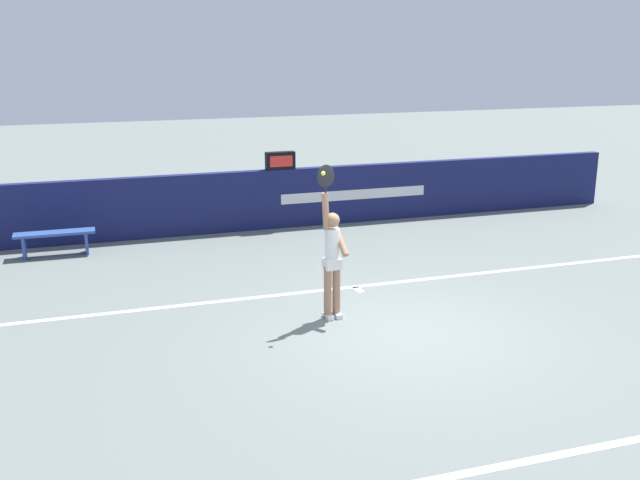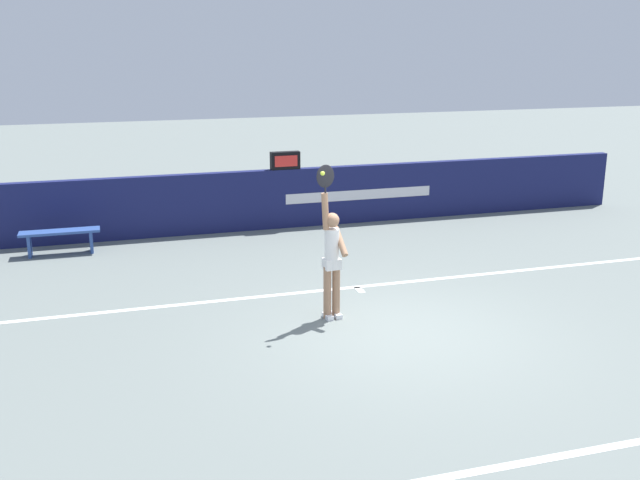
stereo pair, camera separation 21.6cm
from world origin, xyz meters
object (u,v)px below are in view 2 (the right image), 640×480
at_px(tennis_ball, 323,173).
at_px(courtside_bench_near, 60,236).
at_px(speed_display, 285,160).
at_px(tennis_player, 332,256).

distance_m(tennis_ball, courtside_bench_near, 6.61).
xyz_separation_m(speed_display, tennis_player, (-0.69, -5.60, -0.54)).
relative_size(tennis_ball, courtside_bench_near, 0.04).
bearing_deg(tennis_ball, speed_display, 81.19).
xyz_separation_m(speed_display, tennis_ball, (-0.90, -5.79, 0.76)).
relative_size(speed_display, courtside_bench_near, 0.43).
distance_m(speed_display, courtside_bench_near, 4.99).
height_order(speed_display, tennis_ball, tennis_ball).
bearing_deg(courtside_bench_near, speed_display, 9.51).
bearing_deg(tennis_player, courtside_bench_near, 130.55).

